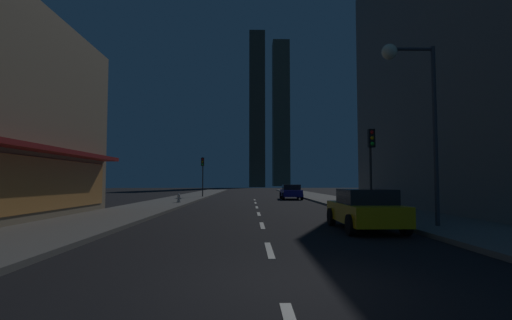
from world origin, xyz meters
The scene contains 13 objects.
ground_plane centered at (0.00, 32.00, -0.05)m, with size 78.00×136.00×0.10m, color black.
sidewalk_right centered at (7.00, 32.00, 0.07)m, with size 4.00×76.00×0.15m, color #605E59.
sidewalk_left centered at (-7.00, 32.00, 0.07)m, with size 4.00×76.00×0.15m, color #605E59.
lane_marking_center centered at (0.00, 13.60, 0.01)m, with size 0.16×33.40×0.01m.
building_apartment_right centered at (14.50, 16.00, 8.97)m, with size 11.00×20.00×17.93m, color slate.
skyscraper_distant_tall centered at (1.97, 114.54, 25.26)m, with size 5.06×8.46×50.51m, color #3A372C.
skyscraper_distant_mid centered at (12.43, 144.61, 29.75)m, with size 6.78×7.71×59.50m, color #474335.
car_parked_near centered at (3.60, 6.99, 0.74)m, with size 1.98×4.24×1.45m.
car_parked_far centered at (3.60, 30.39, 0.74)m, with size 1.98×4.24×1.45m.
fire_hydrant_far_left centered at (-5.90, 22.37, 0.45)m, with size 0.42×0.30×0.65m.
traffic_light_near_right centered at (5.50, 11.92, 3.19)m, with size 0.32×0.48×4.20m.
traffic_light_far_left centered at (-5.50, 33.59, 3.19)m, with size 0.32×0.48×4.20m.
street_lamp_right centered at (5.38, 6.99, 5.07)m, with size 1.96×0.56×6.58m.
Camera 1 is at (-0.50, -6.20, 1.71)m, focal length 26.08 mm.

